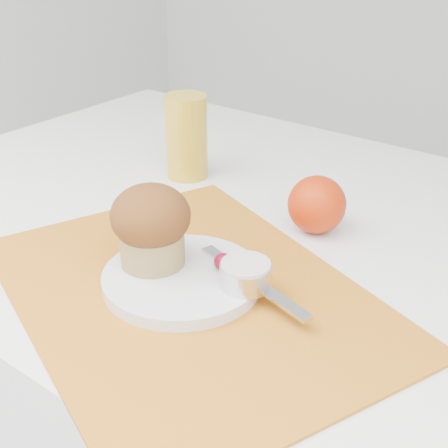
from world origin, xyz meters
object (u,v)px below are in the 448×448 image
Objects in this scene: muffin at (151,224)px; orange at (317,205)px; juice_glass at (186,137)px; table at (253,417)px; plate at (182,278)px.

orange is at bearing 66.54° from muffin.
juice_glass is 0.31m from muffin.
table is 15.21× the size of orange.
table is 0.48m from juice_glass.
orange is 0.24m from muffin.
muffin is at bearing -56.99° from juice_glass.
muffin is at bearing -113.46° from orange.
table is at bearing -163.18° from orange.
table is at bearing -18.50° from juice_glass.
juice_glass reaches higher than muffin.
juice_glass is at bearing 161.50° from table.
plate is 0.07m from muffin.
table is 0.49m from muffin.
plate is 0.22m from orange.
plate is 2.36× the size of orange.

